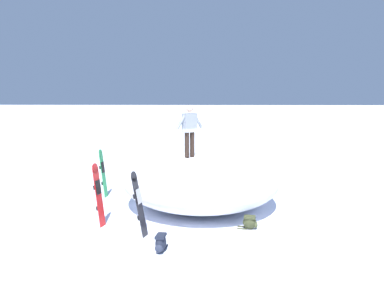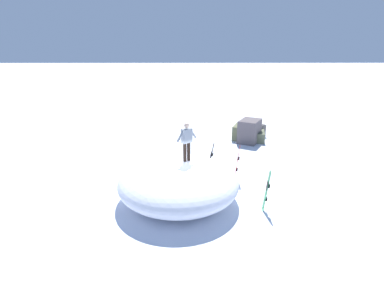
# 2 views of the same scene
# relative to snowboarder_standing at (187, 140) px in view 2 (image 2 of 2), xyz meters

# --- Properties ---
(ground) EXTENTS (240.00, 240.00, 0.00)m
(ground) POSITION_rel_snowboarder_standing_xyz_m (-0.14, 0.11, -2.53)
(ground) COLOR white
(snow_mound) EXTENTS (5.75, 5.54, 1.62)m
(snow_mound) POSITION_rel_snowboarder_standing_xyz_m (-0.32, 0.34, -1.71)
(snow_mound) COLOR white
(snow_mound) RESTS_ON ground
(snowboarder_standing) EXTENTS (0.67, 0.82, 1.59)m
(snowboarder_standing) POSITION_rel_snowboarder_standing_xyz_m (0.00, 0.00, 0.00)
(snowboarder_standing) COLOR black
(snowboarder_standing) RESTS_ON snow_mound
(snowboard_primary_upright) EXTENTS (0.29, 0.23, 1.67)m
(snowboard_primary_upright) POSITION_rel_snowboarder_standing_xyz_m (-1.18, -3.06, -1.66)
(snowboard_primary_upright) COLOR #1E8C47
(snowboard_primary_upright) RESTS_ON ground
(snowboard_secondary_upright) EXTENTS (0.35, 0.40, 1.64)m
(snowboard_secondary_upright) POSITION_rel_snowboarder_standing_xyz_m (2.33, -1.17, -1.68)
(snowboard_secondary_upright) COLOR black
(snowboard_secondary_upright) RESTS_ON ground
(snowboard_tertiary_upright) EXTENTS (0.32, 0.27, 1.72)m
(snowboard_tertiary_upright) POSITION_rel_snowboarder_standing_xyz_m (1.68, -2.38, -1.64)
(snowboard_tertiary_upright) COLOR red
(snowboard_tertiary_upright) RESTS_ON ground
(backpack_near) EXTENTS (0.60, 0.29, 0.40)m
(backpack_near) POSITION_rel_snowboarder_standing_xyz_m (3.28, -0.51, -2.32)
(backpack_near) COLOR #1E2333
(backpack_near) RESTS_ON ground
(backpack_far) EXTENTS (0.35, 0.56, 0.35)m
(backpack_far) POSITION_rel_snowboarder_standing_xyz_m (1.76, 1.68, -2.35)
(backpack_far) COLOR #383D23
(backpack_far) RESTS_ON ground
(rock_outcrop) EXTENTS (2.88, 2.56, 1.52)m
(rock_outcrop) POSITION_rel_snowboarder_standing_xyz_m (8.05, -4.22, -1.97)
(rock_outcrop) COLOR #666A4A
(rock_outcrop) RESTS_ON ground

